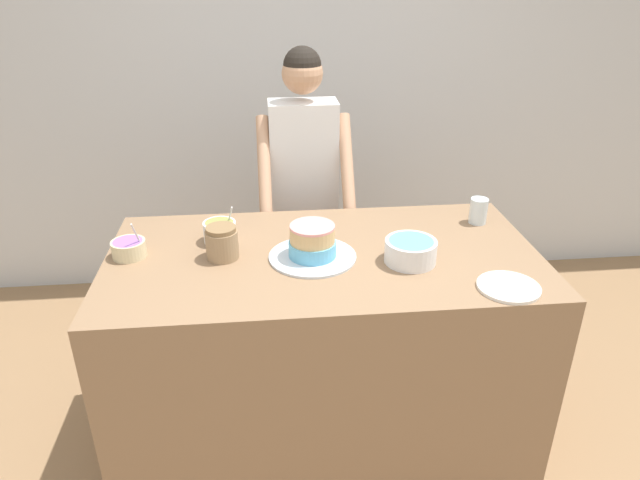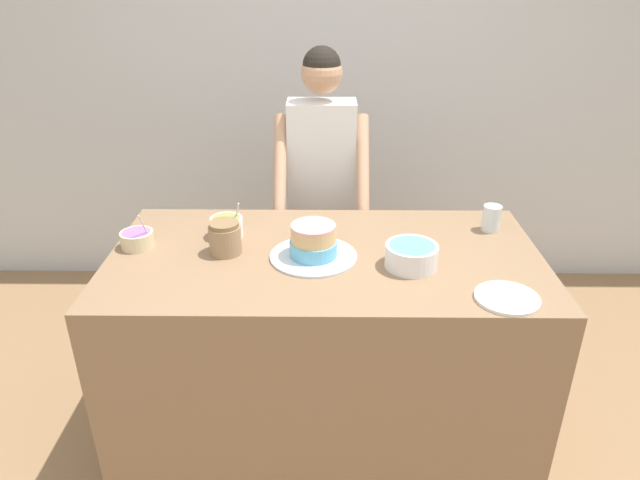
# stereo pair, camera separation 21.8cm
# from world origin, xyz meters

# --- Properties ---
(wall_back) EXTENTS (10.00, 0.05, 2.60)m
(wall_back) POSITION_xyz_m (0.00, 2.00, 1.30)
(wall_back) COLOR silver
(wall_back) RESTS_ON ground_plane
(counter) EXTENTS (1.72, 0.89, 0.95)m
(counter) POSITION_xyz_m (0.00, 0.44, 0.47)
(counter) COLOR #8C6B4C
(counter) RESTS_ON ground_plane
(person_baker) EXTENTS (0.46, 0.45, 1.64)m
(person_baker) POSITION_xyz_m (-0.02, 1.20, 1.01)
(person_baker) COLOR #2D2D38
(person_baker) RESTS_ON ground_plane
(cake) EXTENTS (0.34, 0.34, 0.14)m
(cake) POSITION_xyz_m (-0.05, 0.42, 1.01)
(cake) COLOR silver
(cake) RESTS_ON counter
(frosting_bowl_blue) EXTENTS (0.20, 0.20, 0.09)m
(frosting_bowl_blue) POSITION_xyz_m (0.33, 0.35, 1.00)
(frosting_bowl_blue) COLOR white
(frosting_bowl_blue) RESTS_ON counter
(frosting_bowl_purple) EXTENTS (0.13, 0.13, 0.16)m
(frosting_bowl_purple) POSITION_xyz_m (-0.76, 0.50, 0.99)
(frosting_bowl_purple) COLOR beige
(frosting_bowl_purple) RESTS_ON counter
(frosting_bowl_olive) EXTENTS (0.13, 0.13, 0.15)m
(frosting_bowl_olive) POSITION_xyz_m (-0.41, 0.60, 0.99)
(frosting_bowl_olive) COLOR white
(frosting_bowl_olive) RESTS_ON counter
(drinking_glass) EXTENTS (0.08, 0.08, 0.11)m
(drinking_glass) POSITION_xyz_m (0.71, 0.67, 1.00)
(drinking_glass) COLOR silver
(drinking_glass) RESTS_ON counter
(ceramic_plate) EXTENTS (0.22, 0.22, 0.01)m
(ceramic_plate) POSITION_xyz_m (0.63, 0.11, 0.95)
(ceramic_plate) COLOR white
(ceramic_plate) RESTS_ON counter
(stoneware_jar) EXTENTS (0.13, 0.13, 0.13)m
(stoneware_jar) POSITION_xyz_m (-0.40, 0.45, 1.01)
(stoneware_jar) COLOR #9E7F5B
(stoneware_jar) RESTS_ON counter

